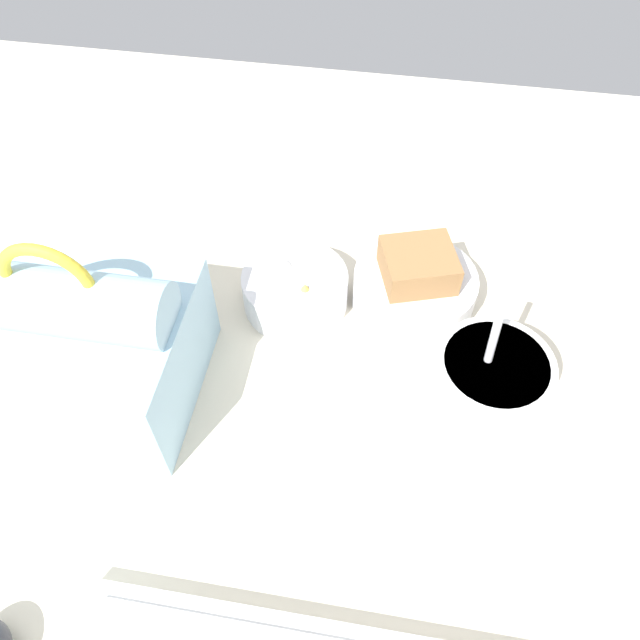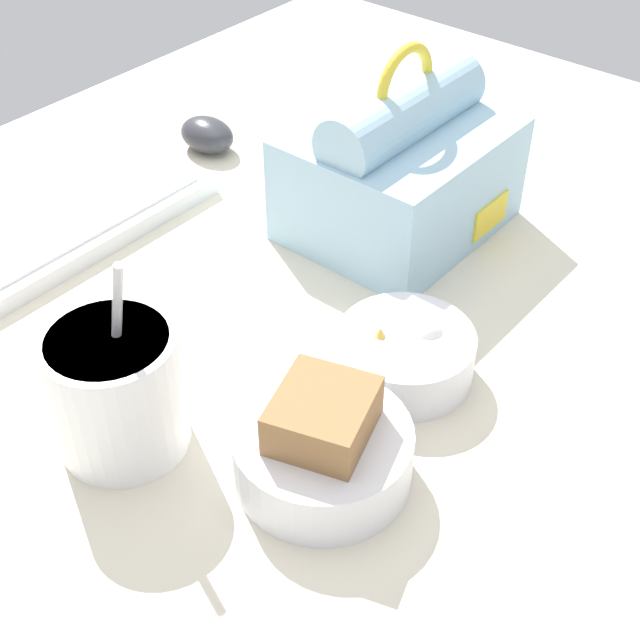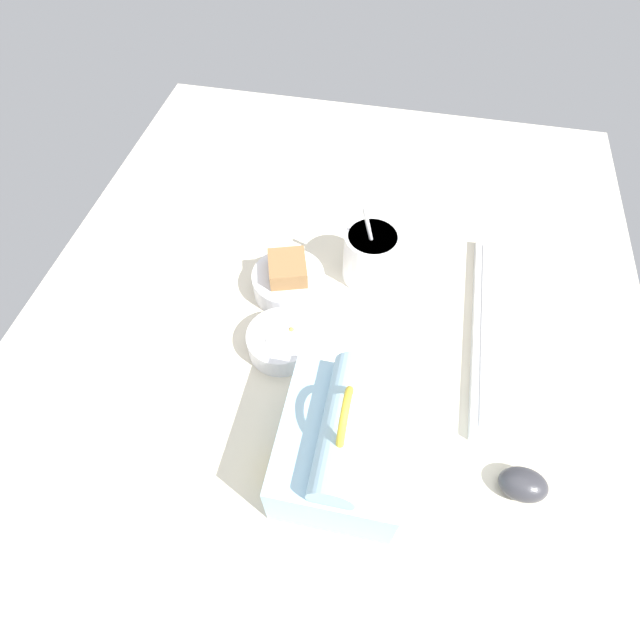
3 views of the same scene
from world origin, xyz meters
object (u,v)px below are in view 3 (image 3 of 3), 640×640
Objects in this scene: lunch_bag at (342,444)px; bento_bowl_sandwich at (288,280)px; computer_mouse at (523,484)px; keyboard at (514,333)px; bento_bowl_snacks at (281,341)px; soup_cup at (370,255)px.

bento_bowl_sandwich is (-29.83, -15.06, -3.64)cm from lunch_bag.
bento_bowl_sandwich is 49.87cm from computer_mouse.
lunch_bag reaches higher than computer_mouse.
keyboard is 37.97cm from lunch_bag.
lunch_bag is at bearing 26.79° from bento_bowl_sandwich.
computer_mouse is (26.63, 0.44, 0.88)cm from keyboard.
keyboard is 3.21× the size of bento_bowl_sandwich.
bento_bowl_sandwich reaches higher than computer_mouse.
bento_bowl_sandwich is at bearing -125.12° from computer_mouse.
bento_bowl_sandwich reaches higher than keyboard.
bento_bowl_sandwich reaches higher than bento_bowl_snacks.
soup_cup is 2.49× the size of computer_mouse.
bento_bowl_snacks is (10.48, -38.56, 1.23)cm from keyboard.
lunch_bag reaches higher than soup_cup.
keyboard is 2.06× the size of lunch_bag.
bento_bowl_snacks is at bearing -74.79° from keyboard.
soup_cup is (-36.69, -1.31, -1.27)cm from lunch_bag.
soup_cup is 15.55cm from bento_bowl_sandwich.
soup_cup is (-8.90, -26.58, 4.32)cm from keyboard.
bento_bowl_snacks is (19.38, -11.98, -3.09)cm from soup_cup.
lunch_bag is 33.62cm from bento_bowl_sandwich.
computer_mouse is (16.15, 39.00, -0.35)cm from bento_bowl_snacks.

